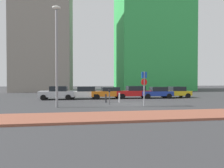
% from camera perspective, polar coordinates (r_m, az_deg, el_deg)
% --- Properties ---
extents(ground_plane, '(120.00, 120.00, 0.00)m').
position_cam_1_polar(ground_plane, '(18.66, 4.13, -5.96)').
color(ground_plane, '#38383A').
extents(sidewalk_brick, '(40.00, 3.19, 0.14)m').
position_cam_1_polar(sidewalk_brick, '(12.43, 10.69, -9.19)').
color(sidewalk_brick, '#93513D').
rests_on(sidewalk_brick, ground).
extents(parked_car_silver, '(4.12, 2.03, 1.59)m').
position_cam_1_polar(parked_car_silver, '(24.01, -15.85, -2.49)').
color(parked_car_silver, '#B7BABF').
rests_on(parked_car_silver, ground).
extents(parked_car_white, '(4.00, 2.02, 1.54)m').
position_cam_1_polar(parked_car_white, '(23.99, -8.23, -2.49)').
color(parked_car_white, white).
rests_on(parked_car_white, ground).
extents(parked_car_orange, '(4.22, 2.16, 1.45)m').
position_cam_1_polar(parked_car_orange, '(24.16, -1.18, -2.53)').
color(parked_car_orange, orange).
rests_on(parked_car_orange, ground).
extents(parked_car_red, '(4.61, 1.98, 1.57)m').
position_cam_1_polar(parked_car_red, '(24.86, 6.46, -2.35)').
color(parked_car_red, red).
rests_on(parked_car_red, ground).
extents(parked_car_blue, '(4.09, 2.16, 1.46)m').
position_cam_1_polar(parked_car_blue, '(25.45, 13.19, -2.40)').
color(parked_car_blue, '#1E389E').
rests_on(parked_car_blue, ground).
extents(parked_car_yellow, '(3.93, 2.06, 1.48)m').
position_cam_1_polar(parked_car_yellow, '(26.86, 18.27, -2.25)').
color(parked_car_yellow, gold).
rests_on(parked_car_yellow, ground).
extents(parking_sign_post, '(0.59, 0.18, 3.07)m').
position_cam_1_polar(parking_sign_post, '(17.37, 9.49, -0.10)').
color(parking_sign_post, gray).
rests_on(parking_sign_post, ground).
extents(parking_meter, '(0.18, 0.14, 1.47)m').
position_cam_1_polar(parking_meter, '(18.09, -0.77, -3.17)').
color(parking_meter, '#4C4C51').
rests_on(parking_meter, ground).
extents(street_lamp, '(0.70, 0.36, 8.50)m').
position_cam_1_polar(street_lamp, '(17.00, -16.07, 9.88)').
color(street_lamp, gray).
rests_on(street_lamp, ground).
extents(traffic_bollard_near, '(0.14, 0.14, 0.87)m').
position_cam_1_polar(traffic_bollard_near, '(19.87, -1.82, -4.27)').
color(traffic_bollard_near, black).
rests_on(traffic_bollard_near, ground).
extents(traffic_bollard_mid, '(0.15, 0.15, 0.97)m').
position_cam_1_polar(traffic_bollard_mid, '(20.23, 2.19, -4.04)').
color(traffic_bollard_mid, '#B7B7BC').
rests_on(traffic_bollard_mid, ground).
extents(building_colorful_midrise, '(16.44, 13.74, 28.22)m').
position_cam_1_polar(building_colorful_midrise, '(50.16, 11.48, 14.67)').
color(building_colorful_midrise, green).
rests_on(building_colorful_midrise, ground).
extents(building_under_construction, '(11.30, 11.81, 24.42)m').
position_cam_1_polar(building_under_construction, '(45.61, -19.26, 13.57)').
color(building_under_construction, gray).
rests_on(building_under_construction, ground).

